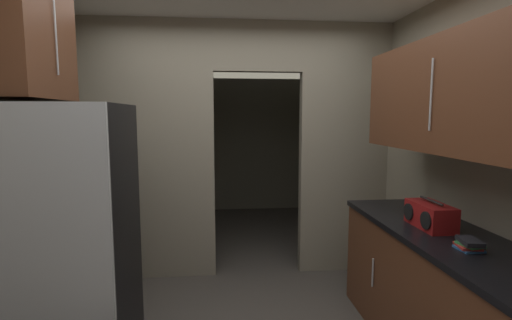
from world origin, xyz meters
TOP-DOWN VIEW (x-y plane):
  - kitchen_partition at (-0.07, 1.51)m, footprint 3.17×0.12m
  - adjoining_room_shell at (0.00, 3.39)m, footprint 3.17×2.80m
  - refrigerator at (-1.15, 0.24)m, footprint 0.71×0.80m
  - lower_cabinet_run at (1.28, -0.15)m, footprint 0.62×2.08m
  - upper_cabinet_counterside at (1.28, -0.15)m, footprint 0.36×1.87m
  - upper_cabinet_fridgeside at (-1.41, 0.34)m, footprint 0.36×0.78m
  - boombox at (1.24, 0.04)m, footprint 0.20×0.37m
  - book_stack at (1.23, -0.39)m, footprint 0.13×0.18m

SIDE VIEW (x-z plane):
  - lower_cabinet_run at x=1.28m, z-range 0.00..0.90m
  - refrigerator at x=-1.15m, z-range 0.00..1.73m
  - book_stack at x=1.23m, z-range 0.89..0.96m
  - boombox at x=1.24m, z-range 0.88..1.07m
  - adjoining_room_shell at x=0.00m, z-range 0.00..2.58m
  - kitchen_partition at x=-0.07m, z-range 0.07..2.65m
  - upper_cabinet_counterside at x=1.28m, z-range 1.42..2.13m
  - upper_cabinet_fridgeside at x=-1.41m, z-range 1.76..2.56m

